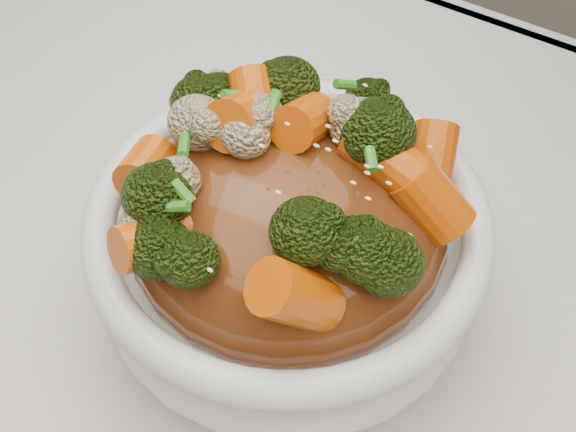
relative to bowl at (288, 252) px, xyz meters
The scene contains 8 objects.
tablecloth 0.08m from the bowl, 79.27° to the right, with size 1.20×0.80×0.04m, color silver.
bowl is the anchor object (origin of this frame).
sauce_base 0.03m from the bowl, 90.00° to the right, with size 0.18×0.18×0.10m, color #5C2A0F.
carrots 0.10m from the bowl, 90.00° to the right, with size 0.18×0.18×0.05m, color #D35206, non-canonical shape.
broccoli 0.10m from the bowl, 90.00° to the right, with size 0.18×0.18×0.05m, color black, non-canonical shape.
cauliflower 0.09m from the bowl, 90.00° to the right, with size 0.18×0.18×0.04m, color #C7B488, non-canonical shape.
scallions 0.10m from the bowl, ahead, with size 0.14×0.14×0.02m, color #2C871F, non-canonical shape.
sesame_seeds 0.10m from the bowl, ahead, with size 0.16×0.16×0.01m, color beige, non-canonical shape.
Camera 1 is at (0.12, -0.16, 1.12)m, focal length 42.00 mm.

